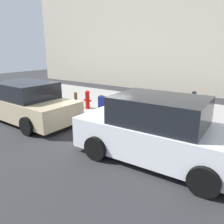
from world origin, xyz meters
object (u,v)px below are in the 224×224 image
at_px(suitcase_maroon_1, 150,112).
at_px(suitcase_navy_5, 103,104).
at_px(parking_meter, 193,104).
at_px(suitcase_olive_3, 124,108).
at_px(suitcase_black_4, 113,107).
at_px(parked_car_white_0, 158,131).
at_px(bollard_post, 76,100).
at_px(suitcase_teal_0, 166,116).
at_px(suitcase_red_2, 137,110).
at_px(parked_car_beige_1, 26,103).
at_px(fire_hydrant, 87,99).

xyz_separation_m(suitcase_maroon_1, suitcase_navy_5, (2.19, 0.06, -0.02)).
bearing_deg(parking_meter, suitcase_olive_3, 5.39).
relative_size(suitcase_maroon_1, suitcase_olive_3, 1.06).
relative_size(suitcase_olive_3, suitcase_black_4, 1.49).
bearing_deg(parked_car_white_0, suitcase_olive_3, -43.75).
distance_m(suitcase_maroon_1, bollard_post, 3.73).
height_order(suitcase_teal_0, parked_car_white_0, parked_car_white_0).
bearing_deg(parking_meter, suitcase_navy_5, 4.93).
xyz_separation_m(suitcase_red_2, suitcase_olive_3, (0.55, 0.07, 0.02)).
bearing_deg(suitcase_navy_5, bollard_post, 3.14).
relative_size(suitcase_navy_5, parking_meter, 0.59).
bearing_deg(suitcase_olive_3, parked_car_white_0, 136.25).
bearing_deg(suitcase_black_4, suitcase_teal_0, -177.88).
xyz_separation_m(parked_car_white_0, parked_car_beige_1, (5.59, 0.00, -0.05)).
bearing_deg(parking_meter, fire_hydrant, 3.11).
bearing_deg(suitcase_red_2, parking_meter, -175.20).
bearing_deg(parked_car_beige_1, suitcase_navy_5, -131.57).
bearing_deg(fire_hydrant, suitcase_teal_0, -179.02).
relative_size(fire_hydrant, bollard_post, 1.20).
height_order(suitcase_red_2, bollard_post, suitcase_red_2).
bearing_deg(bollard_post, suitcase_teal_0, -177.18).
bearing_deg(parked_car_beige_1, fire_hydrant, -114.92).
relative_size(parking_meter, parked_car_beige_1, 0.28).
distance_m(suitcase_olive_3, suitcase_black_4, 0.53).
relative_size(suitcase_olive_3, parked_car_beige_1, 0.21).
distance_m(suitcase_maroon_1, suitcase_olive_3, 1.14).
bearing_deg(suitcase_teal_0, suitcase_maroon_1, 6.78).
distance_m(fire_hydrant, bollard_post, 0.62).
bearing_deg(parking_meter, parked_car_white_0, 87.40).
height_order(suitcase_maroon_1, suitcase_red_2, suitcase_maroon_1).
bearing_deg(suitcase_navy_5, fire_hydrant, -3.98).
bearing_deg(suitcase_maroon_1, suitcase_red_2, -8.33).
height_order(suitcase_teal_0, parking_meter, parking_meter).
relative_size(suitcase_olive_3, parking_meter, 0.75).
distance_m(parked_car_white_0, parked_car_beige_1, 5.59).
bearing_deg(bollard_post, parked_car_white_0, 156.32).
xyz_separation_m(bollard_post, parked_car_beige_1, (0.51, 2.23, 0.23)).
height_order(bollard_post, parked_car_beige_1, parked_car_beige_1).
bearing_deg(suitcase_navy_5, parking_meter, -175.07).
bearing_deg(suitcase_maroon_1, suitcase_navy_5, 1.49).
distance_m(suitcase_maroon_1, suitcase_black_4, 1.67).
height_order(suitcase_olive_3, fire_hydrant, suitcase_olive_3).
relative_size(suitcase_maroon_1, suitcase_red_2, 1.07).
bearing_deg(fire_hydrant, suitcase_maroon_1, 179.84).
bearing_deg(parked_car_beige_1, suitcase_olive_3, -142.50).
relative_size(bollard_post, parked_car_white_0, 0.17).
bearing_deg(fire_hydrant, parking_meter, -176.89).
height_order(fire_hydrant, bollard_post, fire_hydrant).
height_order(suitcase_olive_3, suitcase_navy_5, suitcase_olive_3).
bearing_deg(parking_meter, suitcase_black_4, 4.92).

